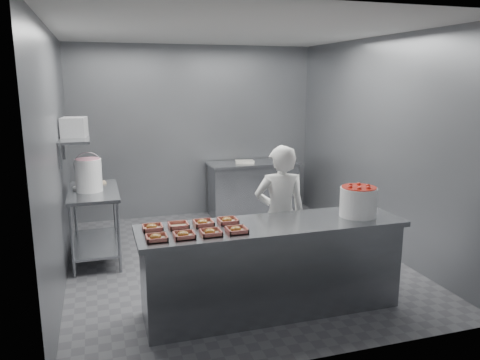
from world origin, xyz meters
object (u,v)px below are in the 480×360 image
(worker, at_px, (280,215))
(strawberry_tub, at_px, (358,201))
(back_counter, at_px, (253,188))
(tray_2, at_px, (211,232))
(tray_0, at_px, (156,237))
(tray_7, at_px, (228,220))
(tray_3, at_px, (236,230))
(appliance, at_px, (74,127))
(prep_table, at_px, (95,214))
(tray_4, at_px, (152,227))
(service_counter, at_px, (272,267))
(tray_6, at_px, (203,223))
(tray_5, at_px, (179,225))
(glaze_bucket, at_px, (89,174))
(tray_1, at_px, (184,235))

(worker, distance_m, strawberry_tub, 0.90)
(back_counter, height_order, tray_2, tray_2)
(tray_0, relative_size, tray_7, 1.00)
(tray_3, bearing_deg, tray_0, 180.00)
(tray_0, bearing_deg, appliance, 107.72)
(prep_table, distance_m, tray_2, 2.35)
(tray_2, height_order, tray_4, same)
(service_counter, height_order, tray_6, tray_6)
(tray_5, height_order, appliance, appliance)
(back_counter, bearing_deg, appliance, -155.55)
(tray_4, bearing_deg, appliance, 110.32)
(tray_3, height_order, tray_4, same)
(tray_5, bearing_deg, service_counter, -9.49)
(tray_0, bearing_deg, worker, 27.30)
(tray_7, distance_m, strawberry_tub, 1.34)
(tray_0, bearing_deg, tray_2, 0.00)
(tray_7, relative_size, glaze_bucket, 0.38)
(tray_4, xyz_separation_m, strawberry_tub, (2.04, -0.17, 0.14))
(service_counter, bearing_deg, back_counter, 74.52)
(back_counter, xyz_separation_m, strawberry_tub, (0.01, -3.27, 0.61))
(prep_table, bearing_deg, worker, -34.43)
(prep_table, relative_size, tray_4, 6.40)
(back_counter, xyz_separation_m, tray_1, (-1.79, -3.40, 0.47))
(prep_table, xyz_separation_m, back_counter, (2.55, 1.30, -0.14))
(tray_1, relative_size, tray_4, 1.00)
(tray_4, distance_m, tray_7, 0.72)
(tray_0, bearing_deg, strawberry_tub, 3.53)
(prep_table, distance_m, tray_1, 2.26)
(service_counter, relative_size, worker, 1.66)
(tray_1, bearing_deg, tray_6, 50.99)
(worker, xyz_separation_m, strawberry_tub, (0.59, -0.62, 0.28))
(tray_7, bearing_deg, tray_3, -90.00)
(tray_1, xyz_separation_m, appliance, (-0.93, 2.16, 0.76))
(tray_5, distance_m, tray_7, 0.48)
(tray_6, height_order, worker, worker)
(tray_1, bearing_deg, appliance, 113.29)
(tray_7, bearing_deg, tray_4, 180.00)
(service_counter, xyz_separation_m, tray_3, (-0.41, -0.15, 0.47))
(tray_0, height_order, tray_1, same)
(prep_table, height_order, strawberry_tub, strawberry_tub)
(back_counter, distance_m, worker, 2.73)
(service_counter, xyz_separation_m, tray_6, (-0.65, 0.15, 0.47))
(tray_2, bearing_deg, back_counter, 65.49)
(strawberry_tub, xyz_separation_m, glaze_bucket, (-2.60, 1.93, 0.05))
(service_counter, distance_m, back_counter, 3.37)
(worker, height_order, strawberry_tub, worker)
(back_counter, bearing_deg, glaze_bucket, -152.53)
(tray_5, distance_m, tray_6, 0.24)
(tray_0, height_order, worker, worker)
(tray_1, distance_m, appliance, 2.47)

